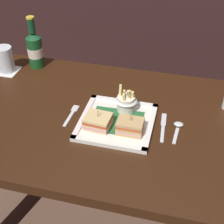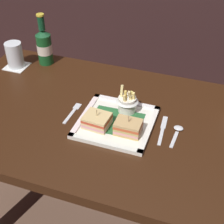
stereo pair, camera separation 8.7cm
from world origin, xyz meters
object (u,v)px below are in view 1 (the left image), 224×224
at_px(fork, 72,114).
at_px(fries_cup, 126,101).
at_px(spoon, 178,127).
at_px(square_plate, 117,122).
at_px(sandwich_half_right, 130,126).
at_px(beer_bottle, 35,49).
at_px(knife, 163,126).
at_px(dining_table, 108,145).
at_px(sandwich_half_left, 98,121).
at_px(water_glass, 5,61).

bearing_deg(fork, fries_cup, 17.73).
bearing_deg(spoon, fork, -177.35).
bearing_deg(fries_cup, square_plate, -103.79).
xyz_separation_m(sandwich_half_right, beer_bottle, (-0.52, 0.37, 0.05)).
distance_m(knife, spoon, 0.05).
xyz_separation_m(square_plate, sandwich_half_right, (0.06, -0.04, 0.03)).
xyz_separation_m(square_plate, beer_bottle, (-0.46, 0.32, 0.08)).
bearing_deg(sandwich_half_right, fries_cup, 108.95).
bearing_deg(spoon, sandwich_half_right, -156.01).
bearing_deg(fries_cup, dining_table, -141.25).
bearing_deg(fries_cup, sandwich_half_right, -71.05).
bearing_deg(sandwich_half_right, fork, 167.19).
height_order(sandwich_half_left, spoon, sandwich_half_left).
relative_size(fries_cup, beer_bottle, 0.45).
height_order(water_glass, spoon, water_glass).
relative_size(sandwich_half_right, spoon, 0.77).
xyz_separation_m(dining_table, water_glass, (-0.53, 0.22, 0.20)).
xyz_separation_m(square_plate, sandwich_half_left, (-0.06, -0.04, 0.03)).
relative_size(dining_table, beer_bottle, 5.46).
relative_size(sandwich_half_left, spoon, 0.81).
bearing_deg(square_plate, sandwich_half_left, -143.23).
relative_size(sandwich_half_left, sandwich_half_right, 1.04).
bearing_deg(dining_table, fries_cup, 38.75).
relative_size(sandwich_half_left, water_glass, 0.83).
relative_size(sandwich_half_left, fork, 0.73).
relative_size(water_glass, knife, 0.72).
distance_m(beer_bottle, knife, 0.70).
height_order(square_plate, fries_cup, fries_cup).
bearing_deg(square_plate, spoon, 7.46).
bearing_deg(beer_bottle, spoon, -23.14).
height_order(beer_bottle, knife, beer_bottle).
bearing_deg(sandwich_half_left, beer_bottle, 137.78).
xyz_separation_m(water_glass, knife, (0.75, -0.22, -0.05)).
height_order(fries_cup, water_glass, water_glass).
bearing_deg(sandwich_half_left, fork, 155.95).
xyz_separation_m(sandwich_half_right, spoon, (0.16, 0.07, -0.03)).
height_order(sandwich_half_right, fries_cup, fries_cup).
bearing_deg(fork, sandwich_half_right, -12.81).
relative_size(sandwich_half_left, knife, 0.59).
height_order(sandwich_half_left, beer_bottle, beer_bottle).
relative_size(sandwich_half_right, water_glass, 0.79).
height_order(water_glass, knife, water_glass).
relative_size(beer_bottle, knife, 1.48).
distance_m(square_plate, sandwich_half_right, 0.08).
xyz_separation_m(square_plate, knife, (0.17, 0.03, -0.00)).
xyz_separation_m(water_glass, spoon, (0.80, -0.21, -0.05)).
relative_size(square_plate, sandwich_half_left, 2.80).
bearing_deg(sandwich_half_right, square_plate, 143.23).
bearing_deg(fork, square_plate, -3.34).
distance_m(fork, knife, 0.35).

